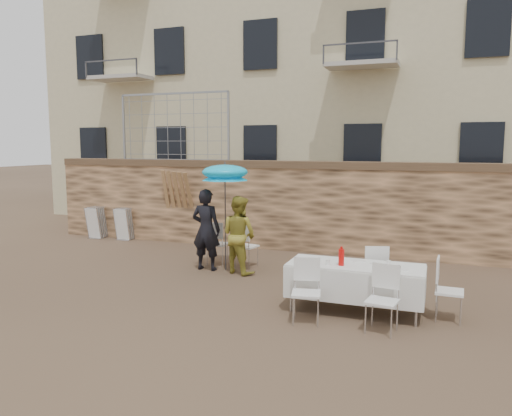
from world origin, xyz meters
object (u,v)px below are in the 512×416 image
(umbrella, at_px, (225,175))
(table_chair_side, at_px, (450,290))
(table_chair_front_right, at_px, (382,300))
(man_suit, at_px, (206,230))
(banquet_table, at_px, (355,267))
(woman_dress, at_px, (239,235))
(table_chair_front_left, at_px, (306,292))
(couple_chair_left, at_px, (217,243))
(chair_stack_right, at_px, (127,223))
(soda_bottle, at_px, (341,257))
(couple_chair_right, at_px, (247,245))
(table_chair_back, at_px, (374,272))
(chair_stack_left, at_px, (100,221))

(umbrella, height_order, table_chair_side, umbrella)
(table_chair_front_right, height_order, table_chair_side, same)
(man_suit, xyz_separation_m, banquet_table, (3.40, -1.62, -0.13))
(woman_dress, bearing_deg, man_suit, 20.86)
(umbrella, distance_m, table_chair_front_left, 3.77)
(couple_chair_left, bearing_deg, chair_stack_right, -30.99)
(couple_chair_left, distance_m, table_chair_side, 5.23)
(banquet_table, height_order, soda_bottle, soda_bottle)
(umbrella, bearing_deg, table_chair_side, -20.16)
(couple_chair_right, bearing_deg, table_chair_back, 167.74)
(man_suit, bearing_deg, chair_stack_left, -28.24)
(table_chair_side, bearing_deg, man_suit, 74.74)
(table_chair_back, bearing_deg, couple_chair_left, -38.87)
(table_chair_front_left, bearing_deg, table_chair_front_right, -12.43)
(woman_dress, xyz_separation_m, couple_chair_right, (-0.05, 0.55, -0.32))
(umbrella, relative_size, table_chair_back, 2.22)
(table_chair_front_left, height_order, chair_stack_right, table_chair_front_left)
(woman_dress, height_order, table_chair_front_right, woman_dress)
(couple_chair_right, height_order, table_chair_side, same)
(chair_stack_right, bearing_deg, man_suit, -32.54)
(man_suit, bearing_deg, table_chair_front_left, 138.61)
(man_suit, relative_size, table_chair_front_left, 1.80)
(banquet_table, bearing_deg, table_chair_back, 75.96)
(table_chair_front_left, xyz_separation_m, chair_stack_left, (-7.30, 4.66, -0.02))
(couple_chair_left, relative_size, soda_bottle, 3.69)
(woman_dress, relative_size, umbrella, 0.75)
(chair_stack_right, bearing_deg, banquet_table, -29.20)
(table_chair_side, distance_m, chair_stack_right, 9.22)
(soda_bottle, bearing_deg, table_chair_front_right, -40.60)
(banquet_table, bearing_deg, soda_bottle, -143.13)
(woman_dress, bearing_deg, chair_stack_left, -2.77)
(umbrella, relative_size, soda_bottle, 8.20)
(woman_dress, xyz_separation_m, soda_bottle, (2.45, -1.77, 0.10))
(table_chair_front_left, xyz_separation_m, table_chair_front_right, (1.10, 0.00, 0.00))
(man_suit, height_order, banquet_table, man_suit)
(banquet_table, xyz_separation_m, chair_stack_right, (-7.00, 3.91, -0.27))
(table_chair_front_right, height_order, chair_stack_right, table_chair_front_right)
(table_chair_front_right, distance_m, chair_stack_left, 9.61)
(table_chair_back, bearing_deg, chair_stack_left, -39.12)
(table_chair_front_left, xyz_separation_m, table_chair_side, (2.00, 0.85, 0.00))
(table_chair_front_left, xyz_separation_m, chair_stack_right, (-6.40, 4.66, -0.02))
(couple_chair_right, height_order, chair_stack_left, couple_chair_right)
(woman_dress, distance_m, chair_stack_right, 4.93)
(table_chair_front_right, bearing_deg, chair_stack_right, 156.78)
(soda_bottle, xyz_separation_m, table_chair_front_left, (-0.40, -0.60, -0.43))
(couple_chair_left, xyz_separation_m, banquet_table, (3.40, -2.17, 0.25))
(woman_dress, distance_m, table_chair_front_left, 3.15)
(couple_chair_left, bearing_deg, woman_dress, 138.63)
(couple_chair_right, bearing_deg, chair_stack_right, -9.15)
(banquet_table, relative_size, table_chair_front_left, 2.19)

